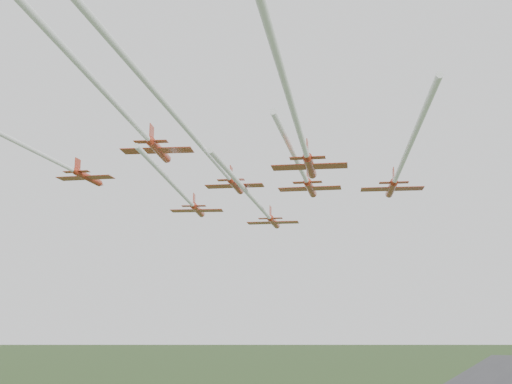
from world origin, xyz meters
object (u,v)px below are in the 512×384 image
at_px(jet_row2_right, 305,177).
at_px(jet_row4_right, 297,122).
at_px(jet_lead, 263,210).
at_px(jet_row2_left, 187,199).
at_px(jet_row3_right, 399,171).
at_px(jet_row3_left, 26,147).
at_px(jet_row3_mid, 208,153).
at_px(jet_row4_left, 110,97).

distance_m(jet_row2_right, jet_row4_right, 34.93).
relative_size(jet_lead, jet_row2_left, 1.32).
distance_m(jet_lead, jet_row2_left, 15.77).
bearing_deg(jet_row3_right, jet_row3_left, -168.16).
height_order(jet_row2_left, jet_row3_mid, jet_row3_mid).
height_order(jet_row3_left, jet_row4_right, jet_row3_left).
xyz_separation_m(jet_row3_left, jet_row4_right, (34.91, -2.40, -2.23)).
bearing_deg(jet_row4_right, jet_row3_mid, 131.57).
distance_m(jet_row2_left, jet_row3_left, 27.39).
height_order(jet_row3_mid, jet_row3_right, jet_row3_mid).
distance_m(jet_lead, jet_row3_left, 42.99).
distance_m(jet_row2_right, jet_row3_mid, 23.92).
relative_size(jet_row2_right, jet_row3_right, 0.95).
relative_size(jet_row3_mid, jet_row3_right, 1.36).
xyz_separation_m(jet_row3_right, jet_row4_right, (-4.54, -24.11, -0.21)).
height_order(jet_row3_mid, jet_row4_left, jet_row4_left).
relative_size(jet_row3_left, jet_row3_right, 1.30).
relative_size(jet_row2_left, jet_row4_left, 0.65).
height_order(jet_lead, jet_row2_right, jet_row2_right).
relative_size(jet_lead, jet_row3_mid, 0.90).
bearing_deg(jet_row3_mid, jet_row3_right, 22.48).
xyz_separation_m(jet_row2_left, jet_row3_left, (-6.72, -26.46, 2.18)).
relative_size(jet_row4_left, jet_row4_right, 1.05).
bearing_deg(jet_row4_right, jet_lead, 101.90).
bearing_deg(jet_row3_mid, jet_row2_left, 110.19).
bearing_deg(jet_row3_right, jet_row4_left, -141.33).
height_order(jet_row3_right, jet_row4_left, jet_row4_left).
bearing_deg(jet_row4_left, jet_row2_left, 90.10).
distance_m(jet_row3_mid, jet_row3_right, 23.93).
xyz_separation_m(jet_row2_right, jet_row4_left, (-5.46, -39.58, -0.15)).
height_order(jet_row2_left, jet_row4_left, jet_row4_left).
distance_m(jet_row3_right, jet_row4_right, 24.53).
bearing_deg(jet_row4_right, jet_row4_left, -173.36).
xyz_separation_m(jet_row2_right, jet_row4_right, (10.94, -33.05, -2.84)).
xyz_separation_m(jet_row2_right, jet_row3_right, (15.48, -8.94, -2.63)).
relative_size(jet_row2_right, jet_row3_mid, 0.70).
bearing_deg(jet_row2_left, jet_row3_right, -27.77).
bearing_deg(jet_row3_right, jet_row2_right, 133.02).
bearing_deg(jet_row2_left, jet_row4_left, -91.06).
xyz_separation_m(jet_lead, jet_row3_mid, (7.73, -33.94, 0.54)).
relative_size(jet_row2_left, jet_row3_left, 0.71).
distance_m(jet_row3_left, jet_row3_mid, 21.77).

